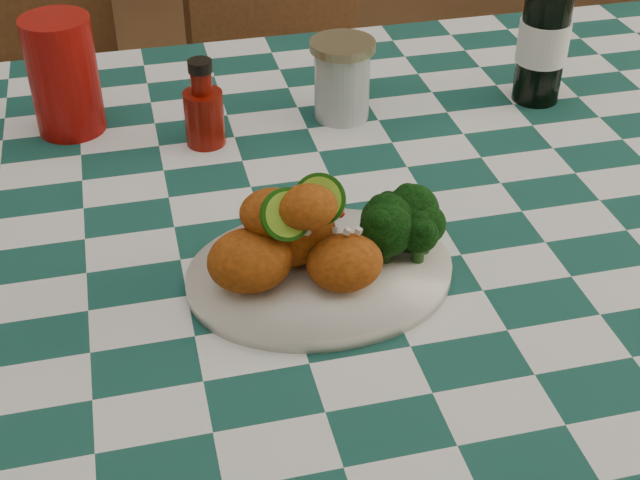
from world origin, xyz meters
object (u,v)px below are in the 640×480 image
object	(u,v)px
fried_chicken_pile	(306,229)
red_tumbler	(64,76)
beer_bottle	(547,20)
ketchup_bottle	(203,103)
plate	(320,275)
wooden_chair_right	(314,145)
mason_jar	(342,80)
wooden_chair_left	(65,172)
dining_table	(271,438)

from	to	relation	value
fried_chicken_pile	red_tumbler	bearing A→B (deg)	120.18
beer_bottle	fried_chicken_pile	bearing A→B (deg)	-140.83
ketchup_bottle	beer_bottle	bearing A→B (deg)	1.96
red_tumbler	fried_chicken_pile	bearing A→B (deg)	-59.82
plate	beer_bottle	bearing A→B (deg)	40.20
red_tumbler	wooden_chair_right	distance (m)	0.79
mason_jar	wooden_chair_right	bearing A→B (deg)	81.17
fried_chicken_pile	plate	bearing A→B (deg)	0.00
wooden_chair_right	red_tumbler	bearing A→B (deg)	-148.24
beer_bottle	wooden_chair_left	distance (m)	1.01
mason_jar	beer_bottle	size ratio (longest dim) A/B	0.46
fried_chicken_pile	red_tumbler	size ratio (longest dim) A/B	1.04
plate	red_tumbler	world-z (taller)	red_tumbler
fried_chicken_pile	wooden_chair_right	bearing A→B (deg)	76.39
plate	mason_jar	xyz separation A→B (m)	(0.12, 0.36, 0.05)
ketchup_bottle	fried_chicken_pile	bearing A→B (deg)	-78.97
ketchup_bottle	wooden_chair_right	bearing A→B (deg)	63.64
dining_table	wooden_chair_left	distance (m)	0.78
fried_chicken_pile	beer_bottle	distance (m)	0.55
ketchup_bottle	wooden_chair_right	world-z (taller)	ketchup_bottle
mason_jar	beer_bottle	xyz separation A→B (m)	(0.29, -0.01, 0.07)
wooden_chair_right	wooden_chair_left	bearing A→B (deg)	167.49
fried_chicken_pile	wooden_chair_right	world-z (taller)	fried_chicken_pile
plate	wooden_chair_left	xyz separation A→B (m)	(-0.32, 0.87, -0.35)
dining_table	plate	xyz separation A→B (m)	(0.04, -0.14, 0.40)
wooden_chair_left	wooden_chair_right	xyz separation A→B (m)	(0.52, 0.02, -0.02)
plate	ketchup_bottle	distance (m)	0.34
dining_table	wooden_chair_left	world-z (taller)	wooden_chair_left
beer_bottle	wooden_chair_right	distance (m)	0.76
plate	wooden_chair_right	size ratio (longest dim) A/B	0.34
dining_table	beer_bottle	distance (m)	0.71
red_tumbler	wooden_chair_left	distance (m)	0.63
beer_bottle	wooden_chair_right	size ratio (longest dim) A/B	0.28
ketchup_bottle	beer_bottle	world-z (taller)	beer_bottle
wooden_chair_left	beer_bottle	bearing A→B (deg)	-55.37
red_tumbler	beer_bottle	distance (m)	0.67
dining_table	plate	world-z (taller)	plate
red_tumbler	wooden_chair_right	size ratio (longest dim) A/B	0.19
fried_chicken_pile	beer_bottle	size ratio (longest dim) A/B	0.68
plate	wooden_chair_right	distance (m)	0.99
ketchup_bottle	mason_jar	world-z (taller)	ketchup_bottle
red_tumbler	ketchup_bottle	world-z (taller)	red_tumbler
wooden_chair_left	wooden_chair_right	world-z (taller)	wooden_chair_left
ketchup_bottle	wooden_chair_left	size ratio (longest dim) A/B	0.13
mason_jar	wooden_chair_left	size ratio (longest dim) A/B	0.13
red_tumbler	wooden_chair_left	xyz separation A→B (m)	(-0.06, 0.46, -0.42)
wooden_chair_right	dining_table	bearing A→B (deg)	-122.68
dining_table	ketchup_bottle	xyz separation A→B (m)	(-0.04, 0.19, 0.45)
wooden_chair_right	fried_chicken_pile	bearing A→B (deg)	-118.57
dining_table	plate	size ratio (longest dim) A/B	5.78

